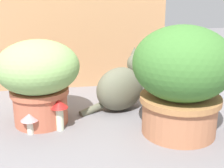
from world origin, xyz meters
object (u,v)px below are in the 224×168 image
mushroom_ornament_red (59,109)px  leafy_planter (182,77)px  mushroom_ornament_pink (30,119)px  grass_planter (39,77)px  cat (123,86)px

mushroom_ornament_red → leafy_planter: bearing=-12.1°
leafy_planter → mushroom_ornament_pink: 0.66m
grass_planter → cat: bearing=13.8°
leafy_planter → grass_planter: bearing=161.0°
grass_planter → cat: 0.42m
leafy_planter → mushroom_ornament_red: bearing=167.9°
mushroom_ornament_pink → leafy_planter: bearing=-8.2°
cat → mushroom_ornament_red: (-0.32, -0.19, -0.02)m
leafy_planter → cat: size_ratio=1.18×
mushroom_ornament_pink → mushroom_ornament_red: (0.12, 0.02, 0.03)m
mushroom_ornament_red → mushroom_ornament_pink: bearing=-172.3°
cat → mushroom_ornament_red: size_ratio=2.76×
grass_planter → mushroom_ornament_red: 0.18m
cat → leafy_planter: bearing=-58.5°
leafy_planter → mushroom_ornament_pink: leafy_planter is taller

